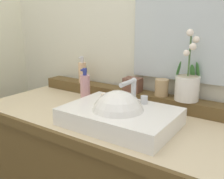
# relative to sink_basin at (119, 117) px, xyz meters

# --- Properties ---
(wall_back) EXTENTS (2.79, 0.20, 2.55)m
(wall_back) POSITION_rel_sink_basin_xyz_m (-0.13, 0.49, 0.35)
(wall_back) COLOR silver
(wall_back) RESTS_ON ground
(back_ledge) EXTENTS (1.22, 0.10, 0.06)m
(back_ledge) POSITION_rel_sink_basin_xyz_m (-0.13, 0.32, -0.01)
(back_ledge) COLOR brown
(back_ledge) RESTS_ON vanity_cabinet
(sink_basin) EXTENTS (0.47, 0.33, 0.26)m
(sink_basin) POSITION_rel_sink_basin_xyz_m (0.00, 0.00, 0.00)
(sink_basin) COLOR white
(sink_basin) RESTS_ON vanity_cabinet
(soap_bar) EXTENTS (0.07, 0.04, 0.02)m
(soap_bar) POSITION_rel_sink_basin_xyz_m (-0.13, 0.10, 0.05)
(soap_bar) COLOR beige
(soap_bar) RESTS_ON sink_basin
(potted_plant) EXTENTS (0.13, 0.12, 0.34)m
(potted_plant) POSITION_rel_sink_basin_xyz_m (0.18, 0.32, 0.10)
(potted_plant) COLOR white
(potted_plant) RESTS_ON back_ledge
(soap_dispenser) EXTENTS (0.05, 0.05, 0.16)m
(soap_dispenser) POSITION_rel_sink_basin_xyz_m (-0.47, 0.31, 0.09)
(soap_dispenser) COLOR #E4B588
(soap_dispenser) RESTS_ON back_ledge
(tumbler_cup) EXTENTS (0.07, 0.07, 0.09)m
(tumbler_cup) POSITION_rel_sink_basin_xyz_m (0.05, 0.32, 0.07)
(tumbler_cup) COLOR tan
(tumbler_cup) RESTS_ON back_ledge
(trinket_box) EXTENTS (0.09, 0.08, 0.07)m
(trinket_box) POSITION_rel_sink_basin_xyz_m (-0.11, 0.31, 0.06)
(trinket_box) COLOR brown
(trinket_box) RESTS_ON back_ledge
(lotion_bottle) EXTENTS (0.05, 0.06, 0.19)m
(lotion_bottle) POSITION_rel_sink_basin_xyz_m (-0.33, 0.17, 0.04)
(lotion_bottle) COLOR #CA9099
(lotion_bottle) RESTS_ON vanity_cabinet
(mirror) EXTENTS (0.53, 0.02, 0.50)m
(mirror) POSITION_rel_sink_basin_xyz_m (0.13, 0.38, 0.35)
(mirror) COLOR silver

